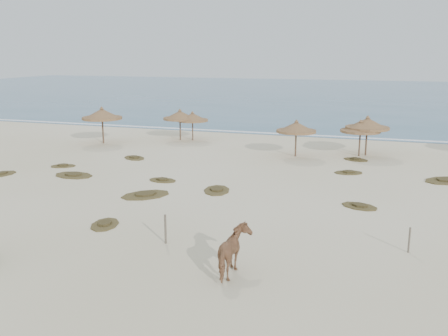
{
  "coord_description": "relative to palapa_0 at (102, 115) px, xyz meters",
  "views": [
    {
      "loc": [
        9.62,
        -21.08,
        7.74
      ],
      "look_at": [
        1.08,
        5.0,
        1.34
      ],
      "focal_mm": 40.0,
      "sensor_mm": 36.0,
      "label": 1
    }
  ],
  "objects": [
    {
      "name": "palapa_1",
      "position": [
        5.68,
        3.68,
        -0.3
      ],
      "size": [
        3.95,
        3.95,
        2.82
      ],
      "rotation": [
        0.0,
        0.0,
        -0.4
      ],
      "color": "brown",
      "rests_on": "ground"
    },
    {
      "name": "palapa_0",
      "position": [
        0.0,
        0.0,
        0.0
      ],
      "size": [
        3.48,
        3.48,
        3.21
      ],
      "rotation": [
        0.0,
        0.0,
        -0.01
      ],
      "color": "brown",
      "rests_on": "ground"
    },
    {
      "name": "horse",
      "position": [
        18.48,
        -21.62,
        -1.62
      ],
      "size": [
        1.04,
        2.1,
        1.73
      ],
      "primitive_type": "imported",
      "rotation": [
        0.0,
        0.0,
        3.19
      ],
      "color": "#996945",
      "rests_on": "ground"
    },
    {
      "name": "foam_line",
      "position": [
        13.64,
        9.75,
        -2.49
      ],
      "size": [
        70.0,
        0.6,
        0.01
      ],
      "primitive_type": "cube",
      "color": "white",
      "rests_on": "ground"
    },
    {
      "name": "palapa_5",
      "position": [
        21.92,
        1.73,
        -0.09
      ],
      "size": [
        4.09,
        4.09,
        3.09
      ],
      "rotation": [
        0.0,
        0.0,
        -0.28
      ],
      "color": "brown",
      "rests_on": "ground"
    },
    {
      "name": "ground",
      "position": [
        13.64,
        -16.25,
        -2.49
      ],
      "size": [
        160.0,
        160.0,
        0.0
      ],
      "primitive_type": "plane",
      "color": "beige",
      "rests_on": "ground"
    },
    {
      "name": "ocean",
      "position": [
        13.64,
        58.75,
        -2.49
      ],
      "size": [
        200.0,
        100.0,
        0.01
      ],
      "primitive_type": "cube",
      "color": "#285778",
      "rests_on": "ground"
    },
    {
      "name": "scrub_9",
      "position": [
        10.9,
        -13.52,
        -2.44
      ],
      "size": [
        3.2,
        3.25,
        0.16
      ],
      "rotation": [
        0.0,
        0.0,
        0.82
      ],
      "color": "brown",
      "rests_on": "ground"
    },
    {
      "name": "palapa_3",
      "position": [
        16.87,
        -0.39,
        -0.3
      ],
      "size": [
        3.75,
        3.75,
        2.83
      ],
      "rotation": [
        0.0,
        0.0,
        -0.29
      ],
      "color": "brown",
      "rests_on": "ground"
    },
    {
      "name": "scrub_4",
      "position": [
        22.26,
        -11.98,
        -2.44
      ],
      "size": [
        2.22,
        1.86,
        0.16
      ],
      "rotation": [
        0.0,
        0.0,
        2.75
      ],
      "color": "brown",
      "rests_on": "ground"
    },
    {
      "name": "fence_post_far",
      "position": [
        24.45,
        -17.53,
        -1.97
      ],
      "size": [
        0.1,
        0.1,
        1.05
      ],
      "primitive_type": "cylinder",
      "rotation": [
        0.0,
        0.0,
        -0.4
      ],
      "color": "brown",
      "rests_on": "ground"
    },
    {
      "name": "scrub_0",
      "position": [
        -0.2,
        -12.09,
        -2.44
      ],
      "size": [
        1.82,
        2.34,
        0.16
      ],
      "rotation": [
        0.0,
        0.0,
        1.32
      ],
      "color": "brown",
      "rests_on": "ground"
    },
    {
      "name": "scrub_1",
      "position": [
        4.44,
        -10.87,
        -2.44
      ],
      "size": [
        2.9,
        2.08,
        0.16
      ],
      "rotation": [
        0.0,
        0.0,
        3.01
      ],
      "color": "brown",
      "rests_on": "ground"
    },
    {
      "name": "scrub_2",
      "position": [
        10.41,
        -10.26,
        -2.44
      ],
      "size": [
        1.91,
        1.37,
        0.16
      ],
      "rotation": [
        0.0,
        0.0,
        3.02
      ],
      "color": "brown",
      "rests_on": "ground"
    },
    {
      "name": "scrub_5",
      "position": [
        27.05,
        -4.92,
        -2.44
      ],
      "size": [
        3.51,
        3.27,
        0.16
      ],
      "rotation": [
        0.0,
        0.0,
        0.63
      ],
      "color": "brown",
      "rests_on": "ground"
    },
    {
      "name": "fence_post_near",
      "position": [
        14.92,
        -19.63,
        -1.87
      ],
      "size": [
        0.12,
        0.12,
        1.24
      ],
      "primitive_type": "cylinder",
      "rotation": [
        0.0,
        0.0,
        -0.43
      ],
      "color": "brown",
      "rests_on": "ground"
    },
    {
      "name": "scrub_8",
      "position": [
        2.17,
        -8.82,
        -2.44
      ],
      "size": [
        2.02,
        1.7,
        0.16
      ],
      "rotation": [
        0.0,
        0.0,
        0.4
      ],
      "color": "brown",
      "rests_on": "ground"
    },
    {
      "name": "palapa_4",
      "position": [
        21.45,
        1.26,
        -0.31
      ],
      "size": [
        3.68,
        3.68,
        2.81
      ],
      "rotation": [
        0.0,
        0.0,
        0.26
      ],
      "color": "brown",
      "rests_on": "ground"
    },
    {
      "name": "palapa_2",
      "position": [
        6.81,
        3.86,
        -0.45
      ],
      "size": [
        3.66,
        3.66,
        2.63
      ],
      "rotation": [
        0.0,
        0.0,
        0.39
      ],
      "color": "brown",
      "rests_on": "ground"
    },
    {
      "name": "scrub_10",
      "position": [
        21.34,
        -0.34,
        -2.44
      ],
      "size": [
        2.16,
        1.78,
        0.16
      ],
      "rotation": [
        0.0,
        0.0,
        2.78
      ],
      "color": "brown",
      "rests_on": "ground"
    },
    {
      "name": "scrub_3",
      "position": [
        14.33,
        -11.4,
        -2.44
      ],
      "size": [
        1.95,
        2.53,
        0.16
      ],
      "rotation": [
        0.0,
        0.0,
        1.81
      ],
      "color": "brown",
      "rests_on": "ground"
    },
    {
      "name": "scrub_11",
      "position": [
        11.33,
        -18.47,
        -2.44
      ],
      "size": [
        1.63,
        2.11,
        0.16
      ],
      "rotation": [
        0.0,
        0.0,
        1.81
      ],
      "color": "brown",
      "rests_on": "ground"
    },
    {
      "name": "scrub_6",
      "position": [
        5.59,
        -4.86,
        -2.44
      ],
      "size": [
        2.41,
        2.25,
        0.16
      ],
      "rotation": [
        0.0,
        0.0,
        2.52
      ],
      "color": "brown",
      "rests_on": "ground"
    },
    {
      "name": "scrub_7",
      "position": [
        21.15,
        -4.66,
        -2.44
      ],
      "size": [
        2.17,
        1.79,
        0.16
      ],
      "rotation": [
        0.0,
        0.0,
        0.36
      ],
      "color": "brown",
      "rests_on": "ground"
    }
  ]
}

